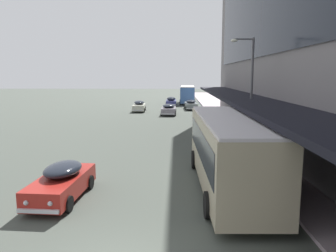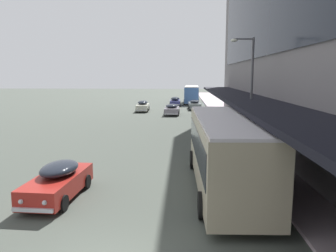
% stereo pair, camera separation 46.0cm
% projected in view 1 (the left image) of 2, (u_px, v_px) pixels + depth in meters
% --- Properties ---
extents(transit_bus_kerbside_front, '(2.95, 9.89, 3.23)m').
position_uv_depth(transit_bus_kerbside_front, '(187.00, 93.00, 60.76)').
color(transit_bus_kerbside_front, '#385D94').
rests_on(transit_bus_kerbside_front, ground).
extents(transit_bus_kerbside_rear, '(3.00, 10.20, 3.34)m').
position_uv_depth(transit_bus_kerbside_rear, '(228.00, 148.00, 14.81)').
color(transit_bus_kerbside_rear, tan).
rests_on(transit_bus_kerbside_rear, ground).
extents(sedan_oncoming_front, '(1.97, 4.98, 1.51)m').
position_uv_depth(sedan_oncoming_front, '(191.00, 104.00, 50.33)').
color(sedan_oncoming_front, slate).
rests_on(sedan_oncoming_front, ground).
extents(sedan_trailing_mid, '(1.99, 4.35, 1.46)m').
position_uv_depth(sedan_trailing_mid, '(169.00, 109.00, 43.24)').
color(sedan_trailing_mid, gray).
rests_on(sedan_trailing_mid, ground).
extents(sedan_trailing_near, '(1.83, 4.59, 1.55)m').
position_uv_depth(sedan_trailing_near, '(171.00, 101.00, 56.23)').
color(sedan_trailing_near, navy).
rests_on(sedan_trailing_near, ground).
extents(sedan_lead_near, '(1.92, 4.78, 1.55)m').
position_uv_depth(sedan_lead_near, '(139.00, 106.00, 47.56)').
color(sedan_lead_near, beige).
rests_on(sedan_lead_near, ground).
extents(sedan_oncoming_rear, '(1.95, 4.50, 1.52)m').
position_uv_depth(sedan_oncoming_rear, '(62.00, 181.00, 13.81)').
color(sedan_oncoming_rear, '#A5231C').
rests_on(sedan_oncoming_rear, ground).
extents(street_lamp, '(1.50, 0.28, 7.40)m').
position_uv_depth(street_lamp, '(249.00, 87.00, 21.15)').
color(street_lamp, '#4C4C51').
rests_on(street_lamp, sidewalk_kerb).
extents(fire_hydrant, '(0.20, 0.40, 0.70)m').
position_uv_depth(fire_hydrant, '(279.00, 169.00, 16.55)').
color(fire_hydrant, red).
rests_on(fire_hydrant, sidewalk_kerb).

